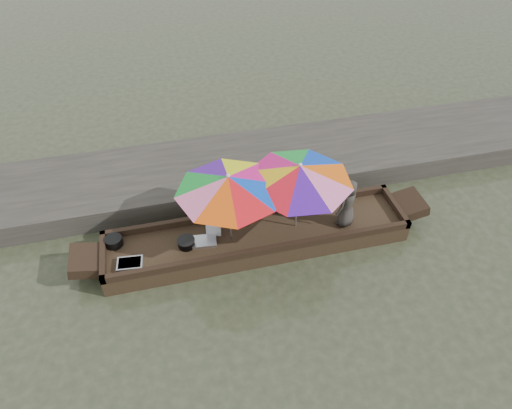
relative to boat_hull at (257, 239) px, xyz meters
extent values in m
plane|color=#2F3622|center=(0.00, 0.00, -0.17)|extent=(80.00, 80.00, 0.00)
cube|color=#2D2B26|center=(0.00, 2.20, 0.08)|extent=(22.00, 2.20, 0.50)
cube|color=black|center=(0.00, 0.00, 0.00)|extent=(5.91, 1.20, 0.35)
cylinder|color=black|center=(-2.71, 0.33, 0.26)|extent=(0.33, 0.33, 0.17)
cube|color=silver|center=(-2.44, -0.27, 0.22)|extent=(0.49, 0.36, 0.09)
cube|color=silver|center=(-1.04, -0.02, 0.21)|extent=(0.49, 0.36, 0.06)
cylinder|color=black|center=(-1.38, -0.03, 0.25)|extent=(0.32, 0.32, 0.15)
cube|color=silver|center=(-0.82, 0.20, 0.30)|extent=(0.32, 0.27, 0.26)
imported|color=#332E2A|center=(1.74, -0.14, 0.71)|extent=(0.62, 0.57, 1.06)
camera|label=1|loc=(-1.47, -5.99, 6.59)|focal=32.00mm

